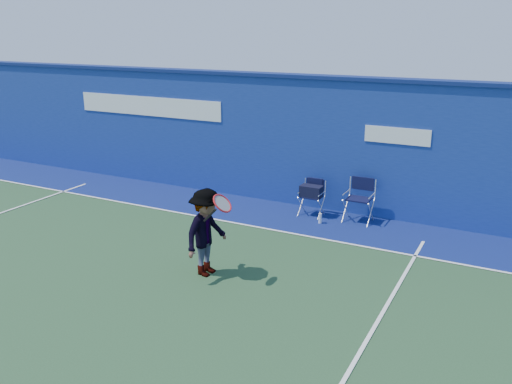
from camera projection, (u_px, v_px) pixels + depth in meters
The scene contains 8 objects.
ground at pixel (113, 275), 9.39m from camera, with size 80.00×80.00×0.00m, color #244526.
stadium_wall at pixel (252, 135), 13.35m from camera, with size 24.00×0.50×3.08m.
out_of_bounds_strip at pixel (231, 207), 12.87m from camera, with size 24.00×1.80×0.01m, color navy.
court_lines at pixel (135, 261), 9.89m from camera, with size 24.00×12.00×0.01m.
directors_chair_left at pixel (312, 200), 12.25m from camera, with size 0.49×0.45×0.82m.
directors_chair_right at pixel (358, 208), 11.88m from camera, with size 0.57×0.51×0.95m.
water_bottle at pixel (320, 218), 11.80m from camera, with size 0.07×0.07×0.23m, color white.
tennis_player at pixel (206, 232), 9.21m from camera, with size 0.87×1.04×1.54m.
Camera 1 is at (6.12, -6.47, 4.13)m, focal length 38.00 mm.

